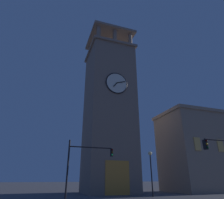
{
  "coord_description": "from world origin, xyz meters",
  "views": [
    {
      "loc": [
        9.49,
        25.76,
        1.87
      ],
      "look_at": [
        -0.11,
        -2.15,
        13.85
      ],
      "focal_mm": 31.27,
      "sensor_mm": 36.0,
      "label": 1
    }
  ],
  "objects": [
    {
      "name": "street_lamp",
      "position": [
        -2.53,
        4.69,
        3.42
      ],
      "size": [
        0.44,
        0.44,
        4.86
      ],
      "color": "black",
      "rests_on": "ground_plane"
    },
    {
      "name": "traffic_signal_near",
      "position": [
        5.64,
        6.4,
        3.56
      ],
      "size": [
        4.48,
        0.41,
        5.36
      ],
      "color": "black",
      "rests_on": "ground_plane"
    },
    {
      "name": "adjacent_wing_building",
      "position": [
        -16.93,
        -0.2,
        6.04
      ],
      "size": [
        16.94,
        7.97,
        12.05
      ],
      "color": "gray",
      "rests_on": "ground_plane"
    },
    {
      "name": "ground_plane",
      "position": [
        0.0,
        0.0,
        0.0
      ],
      "size": [
        200.0,
        200.0,
        0.0
      ],
      "primitive_type": "plane",
      "color": "#4C4C51"
    },
    {
      "name": "clocktower",
      "position": [
        0.41,
        -2.13,
        11.79
      ],
      "size": [
        7.48,
        7.71,
        29.06
      ],
      "color": "gray",
      "rests_on": "ground_plane"
    }
  ]
}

